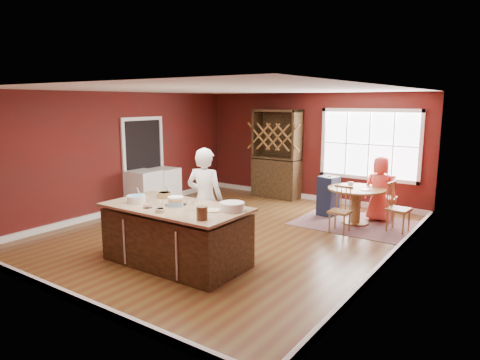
% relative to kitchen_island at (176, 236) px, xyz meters
% --- Properties ---
extents(room_shell, '(7.00, 7.00, 7.00)m').
position_rel_kitchen_island_xyz_m(room_shell, '(-0.25, 1.74, 0.91)').
color(room_shell, brown).
rests_on(room_shell, ground).
extents(window, '(2.36, 0.10, 1.66)m').
position_rel_kitchen_island_xyz_m(window, '(1.25, 5.21, 1.06)').
color(window, white).
rests_on(window, room_shell).
extents(doorway, '(0.08, 1.26, 2.13)m').
position_rel_kitchen_island_xyz_m(doorway, '(-3.22, 2.34, 0.59)').
color(doorway, white).
rests_on(doorway, room_shell).
extents(kitchen_island, '(2.26, 1.18, 0.92)m').
position_rel_kitchen_island_xyz_m(kitchen_island, '(0.00, 0.00, 0.00)').
color(kitchen_island, black).
rests_on(kitchen_island, ground).
extents(dining_table, '(1.15, 1.15, 0.75)m').
position_rel_kitchen_island_xyz_m(dining_table, '(1.52, 3.72, 0.10)').
color(dining_table, '#925927').
rests_on(dining_table, ground).
extents(baker, '(0.72, 0.56, 1.75)m').
position_rel_kitchen_island_xyz_m(baker, '(0.01, 0.70, 0.44)').
color(baker, white).
rests_on(baker, ground).
extents(layer_cake, '(0.34, 0.34, 0.14)m').
position_rel_kitchen_island_xyz_m(layer_cake, '(-0.01, 0.02, 0.55)').
color(layer_cake, white).
rests_on(layer_cake, kitchen_island).
extents(bowl_blue, '(0.29, 0.29, 0.11)m').
position_rel_kitchen_island_xyz_m(bowl_blue, '(-0.66, -0.19, 0.54)').
color(bowl_blue, silver).
rests_on(bowl_blue, kitchen_island).
extents(bowl_yellow, '(0.23, 0.23, 0.09)m').
position_rel_kitchen_island_xyz_m(bowl_yellow, '(-0.54, 0.32, 0.53)').
color(bowl_yellow, olive).
rests_on(bowl_yellow, kitchen_island).
extents(bowl_pink, '(0.14, 0.14, 0.05)m').
position_rel_kitchen_island_xyz_m(bowl_pink, '(-0.26, -0.33, 0.51)').
color(bowl_pink, white).
rests_on(bowl_pink, kitchen_island).
extents(bowl_olive, '(0.15, 0.15, 0.05)m').
position_rel_kitchen_island_xyz_m(bowl_olive, '(0.08, -0.40, 0.51)').
color(bowl_olive, silver).
rests_on(bowl_olive, kitchen_island).
extents(drinking_glass, '(0.08, 0.08, 0.16)m').
position_rel_kitchen_island_xyz_m(drinking_glass, '(0.39, -0.07, 0.56)').
color(drinking_glass, silver).
rests_on(drinking_glass, kitchen_island).
extents(dinner_plate, '(0.24, 0.24, 0.02)m').
position_rel_kitchen_island_xyz_m(dinner_plate, '(0.66, 0.09, 0.49)').
color(dinner_plate, '#FEFABB').
rests_on(dinner_plate, kitchen_island).
extents(white_tub, '(0.36, 0.36, 0.13)m').
position_rel_kitchen_island_xyz_m(white_tub, '(0.88, 0.25, 0.54)').
color(white_tub, silver).
rests_on(white_tub, kitchen_island).
extents(stoneware_crock, '(0.15, 0.15, 0.18)m').
position_rel_kitchen_island_xyz_m(stoneware_crock, '(0.83, -0.36, 0.57)').
color(stoneware_crock, brown).
rests_on(stoneware_crock, kitchen_island).
extents(toy_figurine, '(0.05, 0.05, 0.09)m').
position_rel_kitchen_island_xyz_m(toy_figurine, '(0.67, -0.24, 0.52)').
color(toy_figurine, gold).
rests_on(toy_figurine, kitchen_island).
extents(rug, '(2.33, 1.81, 0.01)m').
position_rel_kitchen_island_xyz_m(rug, '(1.52, 3.72, -0.43)').
color(rug, brown).
rests_on(rug, ground).
extents(chair_east, '(0.43, 0.45, 0.98)m').
position_rel_kitchen_island_xyz_m(chair_east, '(2.39, 3.66, 0.05)').
color(chair_east, brown).
rests_on(chair_east, ground).
extents(chair_south, '(0.38, 0.36, 0.90)m').
position_rel_kitchen_island_xyz_m(chair_south, '(1.48, 2.96, 0.01)').
color(chair_south, brown).
rests_on(chair_south, ground).
extents(chair_north, '(0.45, 0.44, 0.98)m').
position_rel_kitchen_island_xyz_m(chair_north, '(1.90, 4.52, 0.05)').
color(chair_north, brown).
rests_on(chair_north, ground).
extents(seated_woman, '(0.70, 0.48, 1.37)m').
position_rel_kitchen_island_xyz_m(seated_woman, '(1.85, 4.21, 0.25)').
color(seated_woman, '#F44C44').
rests_on(seated_woman, ground).
extents(high_chair, '(0.43, 0.43, 0.92)m').
position_rel_kitchen_island_xyz_m(high_chair, '(0.80, 3.99, 0.02)').
color(high_chair, black).
rests_on(high_chair, ground).
extents(toddler, '(0.18, 0.14, 0.26)m').
position_rel_kitchen_island_xyz_m(toddler, '(0.77, 4.07, 0.37)').
color(toddler, '#8CA5BF').
rests_on(toddler, high_chair).
extents(table_plate, '(0.19, 0.19, 0.01)m').
position_rel_kitchen_island_xyz_m(table_plate, '(1.74, 3.64, 0.32)').
color(table_plate, beige).
rests_on(table_plate, dining_table).
extents(table_cup, '(0.12, 0.12, 0.10)m').
position_rel_kitchen_island_xyz_m(table_cup, '(1.35, 3.83, 0.36)').
color(table_cup, white).
rests_on(table_cup, dining_table).
extents(hutch, '(1.25, 0.52, 2.29)m').
position_rel_kitchen_island_xyz_m(hutch, '(-1.08, 4.96, 0.70)').
color(hutch, black).
rests_on(hutch, ground).
extents(washer, '(0.64, 0.62, 0.93)m').
position_rel_kitchen_island_xyz_m(washer, '(-2.89, 2.02, 0.02)').
color(washer, white).
rests_on(washer, ground).
extents(dryer, '(0.62, 0.60, 0.90)m').
position_rel_kitchen_island_xyz_m(dryer, '(-2.89, 2.66, 0.01)').
color(dryer, silver).
rests_on(dryer, ground).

